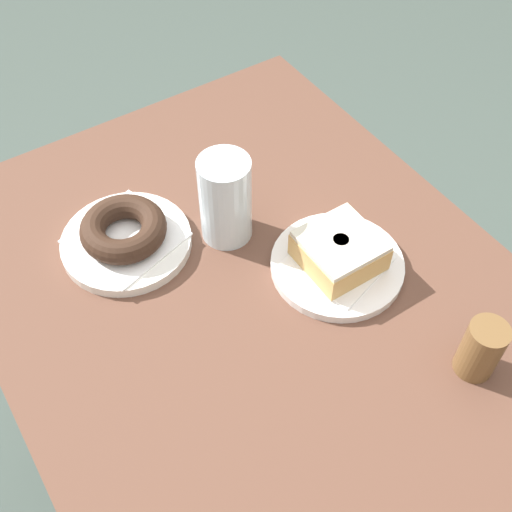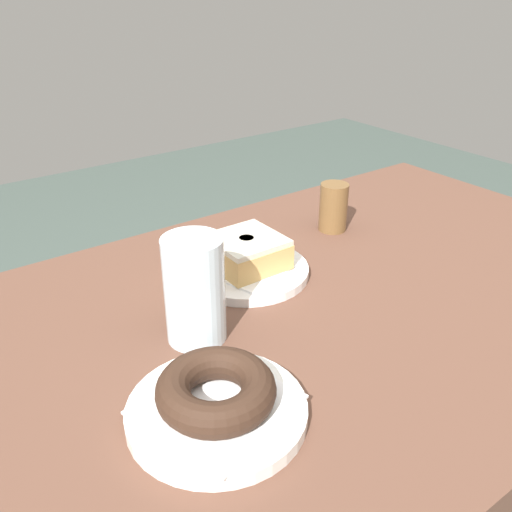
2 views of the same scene
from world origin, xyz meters
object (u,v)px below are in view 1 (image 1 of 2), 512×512
(donut_chocolate_ring, at_px, (123,229))
(plate_glazed_square, at_px, (337,265))
(water_glass, at_px, (225,199))
(sugar_jar, at_px, (481,349))
(donut_glazed_square, at_px, (339,250))
(plate_chocolate_ring, at_px, (127,242))

(donut_chocolate_ring, bearing_deg, plate_glazed_square, 48.95)
(donut_chocolate_ring, bearing_deg, water_glass, 67.28)
(donut_chocolate_ring, relative_size, sugar_jar, 1.45)
(donut_chocolate_ring, xyz_separation_m, sugar_jar, (0.43, 0.28, 0.01))
(water_glass, bearing_deg, sugar_jar, 21.11)
(plate_glazed_square, bearing_deg, sugar_jar, 11.80)
(donut_glazed_square, bearing_deg, plate_chocolate_ring, -131.05)
(plate_glazed_square, xyz_separation_m, donut_chocolate_ring, (-0.20, -0.23, 0.03))
(donut_chocolate_ring, bearing_deg, donut_glazed_square, 48.95)
(plate_chocolate_ring, height_order, water_glass, water_glass)
(plate_glazed_square, xyz_separation_m, water_glass, (-0.15, -0.10, 0.06))
(plate_glazed_square, xyz_separation_m, donut_glazed_square, (0.00, 0.00, 0.03))
(sugar_jar, bearing_deg, plate_glazed_square, -168.20)
(donut_glazed_square, relative_size, sugar_jar, 1.19)
(plate_glazed_square, bearing_deg, donut_chocolate_ring, -131.05)
(donut_glazed_square, relative_size, plate_chocolate_ring, 0.54)
(plate_chocolate_ring, relative_size, donut_chocolate_ring, 1.53)
(plate_chocolate_ring, distance_m, donut_chocolate_ring, 0.03)
(donut_glazed_square, distance_m, water_glass, 0.18)
(donut_glazed_square, relative_size, donut_chocolate_ring, 0.82)
(water_glass, bearing_deg, donut_glazed_square, 33.30)
(plate_glazed_square, height_order, donut_chocolate_ring, donut_chocolate_ring)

